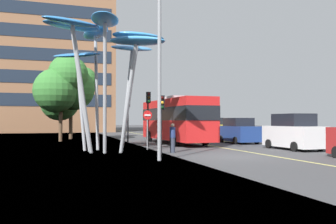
{
  "coord_description": "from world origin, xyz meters",
  "views": [
    {
      "loc": [
        -8.78,
        -17.02,
        1.89
      ],
      "look_at": [
        -0.85,
        8.35,
        2.5
      ],
      "focal_mm": 38.37,
      "sensor_mm": 36.0,
      "label": 1
    }
  ],
  "objects_px": {
    "traffic_light_island_mid": "(128,110)",
    "car_side_street": "(210,129)",
    "traffic_light_kerb_far": "(148,107)",
    "no_entry_sign": "(147,123)",
    "car_parked_far": "(238,131)",
    "traffic_light_kerb_near": "(161,112)",
    "leaf_sculpture": "(106,44)",
    "street_lamp": "(164,47)",
    "pedestrian": "(173,138)",
    "red_bus": "(176,118)",
    "car_far_side": "(189,128)",
    "car_parked_mid": "(293,133)"
  },
  "relations": [
    {
      "from": "car_far_side",
      "to": "pedestrian",
      "type": "relative_size",
      "value": 2.35
    },
    {
      "from": "no_entry_sign",
      "to": "traffic_light_kerb_far",
      "type": "bearing_deg",
      "value": 74.69
    },
    {
      "from": "street_lamp",
      "to": "no_entry_sign",
      "type": "height_order",
      "value": "street_lamp"
    },
    {
      "from": "traffic_light_kerb_near",
      "to": "no_entry_sign",
      "type": "xyz_separation_m",
      "value": [
        0.09,
        3.51,
        -0.69
      ]
    },
    {
      "from": "red_bus",
      "to": "traffic_light_kerb_near",
      "type": "relative_size",
      "value": 3.21
    },
    {
      "from": "red_bus",
      "to": "car_parked_far",
      "type": "height_order",
      "value": "red_bus"
    },
    {
      "from": "traffic_light_kerb_far",
      "to": "no_entry_sign",
      "type": "relative_size",
      "value": 1.55
    },
    {
      "from": "leaf_sculpture",
      "to": "traffic_light_island_mid",
      "type": "xyz_separation_m",
      "value": [
        2.87,
        7.62,
        -3.76
      ]
    },
    {
      "from": "leaf_sculpture",
      "to": "car_parked_mid",
      "type": "height_order",
      "value": "leaf_sculpture"
    },
    {
      "from": "car_parked_far",
      "to": "leaf_sculpture",
      "type": "bearing_deg",
      "value": -157.17
    },
    {
      "from": "traffic_light_kerb_near",
      "to": "street_lamp",
      "type": "xyz_separation_m",
      "value": [
        -0.66,
        -2.77,
        3.0
      ]
    },
    {
      "from": "leaf_sculpture",
      "to": "car_far_side",
      "type": "height_order",
      "value": "leaf_sculpture"
    },
    {
      "from": "pedestrian",
      "to": "no_entry_sign",
      "type": "relative_size",
      "value": 0.68
    },
    {
      "from": "traffic_light_island_mid",
      "to": "car_parked_far",
      "type": "height_order",
      "value": "traffic_light_island_mid"
    },
    {
      "from": "car_parked_far",
      "to": "no_entry_sign",
      "type": "height_order",
      "value": "no_entry_sign"
    },
    {
      "from": "red_bus",
      "to": "car_parked_mid",
      "type": "bearing_deg",
      "value": -55.78
    },
    {
      "from": "street_lamp",
      "to": "pedestrian",
      "type": "distance_m",
      "value": 6.09
    },
    {
      "from": "red_bus",
      "to": "pedestrian",
      "type": "relative_size",
      "value": 6.1
    },
    {
      "from": "red_bus",
      "to": "car_parked_mid",
      "type": "distance_m",
      "value": 9.61
    },
    {
      "from": "red_bus",
      "to": "car_side_street",
      "type": "height_order",
      "value": "red_bus"
    },
    {
      "from": "traffic_light_island_mid",
      "to": "car_parked_far",
      "type": "distance_m",
      "value": 9.27
    },
    {
      "from": "traffic_light_kerb_near",
      "to": "pedestrian",
      "type": "height_order",
      "value": "traffic_light_kerb_near"
    },
    {
      "from": "pedestrian",
      "to": "street_lamp",
      "type": "bearing_deg",
      "value": -113.46
    },
    {
      "from": "street_lamp",
      "to": "pedestrian",
      "type": "xyz_separation_m",
      "value": [
        1.63,
        3.76,
        -4.51
      ]
    },
    {
      "from": "traffic_light_kerb_far",
      "to": "traffic_light_island_mid",
      "type": "xyz_separation_m",
      "value": [
        -0.59,
        4.43,
        -0.08
      ]
    },
    {
      "from": "car_far_side",
      "to": "red_bus",
      "type": "bearing_deg",
      "value": -115.8
    },
    {
      "from": "traffic_light_kerb_near",
      "to": "pedestrian",
      "type": "relative_size",
      "value": 1.9
    },
    {
      "from": "car_parked_mid",
      "to": "car_side_street",
      "type": "bearing_deg",
      "value": 91.6
    },
    {
      "from": "traffic_light_kerb_far",
      "to": "street_lamp",
      "type": "xyz_separation_m",
      "value": [
        -1.4,
        -8.64,
        2.55
      ]
    },
    {
      "from": "car_far_side",
      "to": "no_entry_sign",
      "type": "relative_size",
      "value": 1.59
    },
    {
      "from": "car_parked_far",
      "to": "pedestrian",
      "type": "relative_size",
      "value": 2.4
    },
    {
      "from": "traffic_light_kerb_near",
      "to": "pedestrian",
      "type": "distance_m",
      "value": 2.05
    },
    {
      "from": "car_far_side",
      "to": "pedestrian",
      "type": "xyz_separation_m",
      "value": [
        -7.98,
        -18.45,
        -0.15
      ]
    },
    {
      "from": "street_lamp",
      "to": "red_bus",
      "type": "bearing_deg",
      "value": 68.92
    },
    {
      "from": "leaf_sculpture",
      "to": "street_lamp",
      "type": "distance_m",
      "value": 5.94
    },
    {
      "from": "car_parked_far",
      "to": "car_far_side",
      "type": "xyz_separation_m",
      "value": [
        0.13,
        11.89,
        0.03
      ]
    },
    {
      "from": "red_bus",
      "to": "car_parked_far",
      "type": "relative_size",
      "value": 2.55
    },
    {
      "from": "red_bus",
      "to": "traffic_light_island_mid",
      "type": "distance_m",
      "value": 4.01
    },
    {
      "from": "traffic_light_island_mid",
      "to": "red_bus",
      "type": "bearing_deg",
      "value": -24.14
    },
    {
      "from": "leaf_sculpture",
      "to": "car_far_side",
      "type": "distance_m",
      "value": 21.14
    },
    {
      "from": "red_bus",
      "to": "car_parked_far",
      "type": "bearing_deg",
      "value": -12.71
    },
    {
      "from": "traffic_light_island_mid",
      "to": "street_lamp",
      "type": "distance_m",
      "value": 13.36
    },
    {
      "from": "leaf_sculpture",
      "to": "traffic_light_kerb_near",
      "type": "relative_size",
      "value": 2.47
    },
    {
      "from": "car_parked_mid",
      "to": "pedestrian",
      "type": "height_order",
      "value": "car_parked_mid"
    },
    {
      "from": "traffic_light_island_mid",
      "to": "car_side_street",
      "type": "bearing_deg",
      "value": 18.06
    },
    {
      "from": "traffic_light_kerb_near",
      "to": "car_parked_mid",
      "type": "xyz_separation_m",
      "value": [
        9.13,
        0.78,
        -1.29
      ]
    },
    {
      "from": "car_parked_far",
      "to": "traffic_light_kerb_near",
      "type": "bearing_deg",
      "value": -139.45
    },
    {
      "from": "car_parked_mid",
      "to": "car_parked_far",
      "type": "distance_m",
      "value": 6.77
    },
    {
      "from": "car_side_street",
      "to": "no_entry_sign",
      "type": "xyz_separation_m",
      "value": [
        -8.69,
        -9.61,
        0.67
      ]
    },
    {
      "from": "leaf_sculpture",
      "to": "no_entry_sign",
      "type": "xyz_separation_m",
      "value": [
        2.81,
        0.83,
        -4.83
      ]
    }
  ]
}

